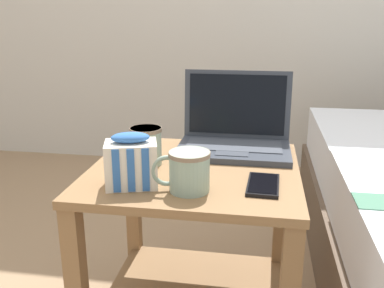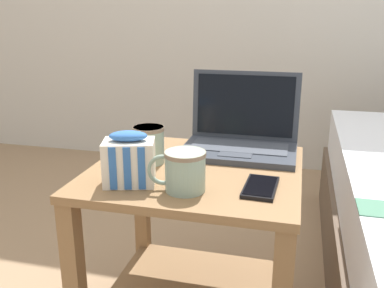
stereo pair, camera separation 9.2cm
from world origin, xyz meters
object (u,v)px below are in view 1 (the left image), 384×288
at_px(laptop, 234,135).
at_px(mug_front_right, 188,169).
at_px(snack_bag, 131,162).
at_px(cell_phone, 263,185).
at_px(mug_front_left, 145,144).

relative_size(laptop, mug_front_right, 2.41).
distance_m(snack_bag, cell_phone, 0.32).
bearing_deg(cell_phone, mug_front_right, -163.23).
relative_size(laptop, cell_phone, 2.32).
height_order(mug_front_right, cell_phone, mug_front_right).
xyz_separation_m(mug_front_right, snack_bag, (-0.14, 0.01, 0.01)).
relative_size(laptop, mug_front_left, 2.61).
height_order(mug_front_left, mug_front_right, mug_front_left).
distance_m(mug_front_right, snack_bag, 0.14).
height_order(mug_front_left, cell_phone, mug_front_left).
relative_size(mug_front_right, snack_bag, 0.99).
bearing_deg(snack_bag, laptop, 55.72).
relative_size(snack_bag, cell_phone, 0.97).
bearing_deg(cell_phone, snack_bag, -171.78).
xyz_separation_m(mug_front_left, snack_bag, (0.01, -0.16, 0.00)).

